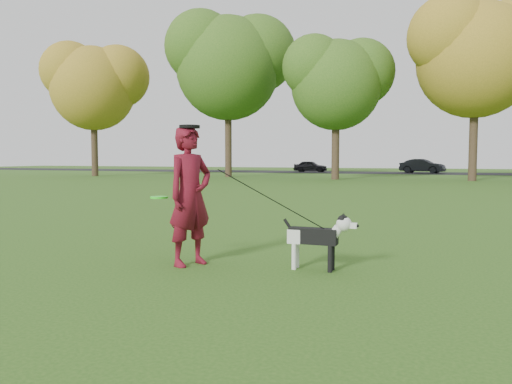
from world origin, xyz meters
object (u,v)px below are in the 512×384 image
at_px(car_left, 311,166).
at_px(car_mid, 422,166).
at_px(man, 190,196).
at_px(dog, 319,235).

xyz_separation_m(car_left, car_mid, (9.98, 0.00, 0.08)).
xyz_separation_m(man, car_left, (-8.54, 39.98, -0.35)).
xyz_separation_m(dog, car_left, (-10.18, 39.70, 0.11)).
bearing_deg(dog, car_left, 104.38).
relative_size(man, car_mid, 0.48).
distance_m(dog, car_mid, 39.70).
relative_size(dog, car_mid, 0.26).
bearing_deg(car_left, man, -168.81).
bearing_deg(dog, car_mid, 90.29).
xyz_separation_m(dog, car_mid, (-0.20, 39.70, 0.19)).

